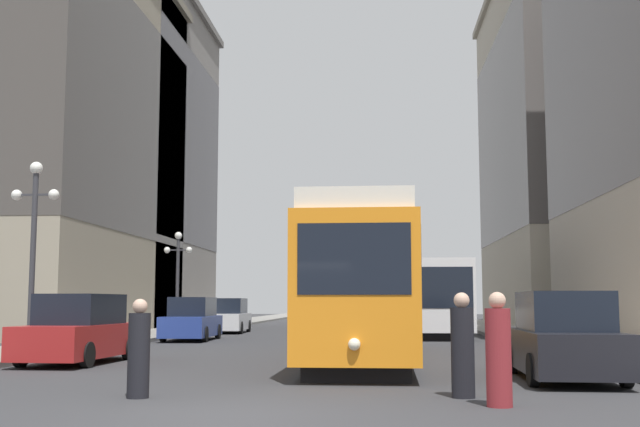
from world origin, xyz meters
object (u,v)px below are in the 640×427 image
at_px(parked_car_right_far, 563,339).
at_px(lamp_post_left_near, 34,227).
at_px(parked_car_left_mid, 79,331).
at_px(lamp_post_left_far, 178,265).
at_px(pedestrian_crossing_near, 463,348).
at_px(streetcar, 365,284).
at_px(parked_car_left_near, 192,320).
at_px(transit_bus, 432,295).
at_px(parked_car_left_far, 229,317).
at_px(pedestrian_on_sidewalk, 139,352).
at_px(pedestrian_crossing_far, 498,353).

relative_size(parked_car_right_far, lamp_post_left_near, 0.88).
distance_m(parked_car_left_mid, lamp_post_left_far, 17.84).
xyz_separation_m(pedestrian_crossing_near, lamp_post_left_far, (-11.24, 24.47, 2.59)).
relative_size(streetcar, pedestrian_crossing_near, 7.93).
xyz_separation_m(parked_car_left_near, lamp_post_left_far, (-1.90, 4.77, 2.57)).
distance_m(transit_bus, parked_car_left_far, 10.89).
bearing_deg(parked_car_left_far, parked_car_left_mid, -91.34).
bearing_deg(parked_car_right_far, lamp_post_left_near, -17.82).
height_order(lamp_post_left_near, lamp_post_left_far, lamp_post_left_near).
xyz_separation_m(parked_car_left_far, lamp_post_left_far, (-1.90, -3.53, 2.57)).
bearing_deg(parked_car_right_far, parked_car_left_far, -62.77).
bearing_deg(lamp_post_left_far, transit_bus, 4.68).
bearing_deg(pedestrian_on_sidewalk, parked_car_left_near, -79.58).
xyz_separation_m(streetcar, parked_car_right_far, (4.20, -5.30, -1.26)).
bearing_deg(streetcar, pedestrian_on_sidewalk, -111.39).
xyz_separation_m(pedestrian_crossing_far, pedestrian_on_sidewalk, (-5.89, 0.70, -0.05)).
relative_size(streetcar, parked_car_right_far, 2.91).
bearing_deg(parked_car_left_far, lamp_post_left_far, -119.65).
relative_size(parked_car_left_near, lamp_post_left_near, 0.92).
xyz_separation_m(transit_bus, parked_car_left_far, (-10.54, 2.51, -1.10)).
xyz_separation_m(parked_car_left_near, pedestrian_on_sidewalk, (3.88, -20.13, -0.07)).
relative_size(transit_bus, lamp_post_left_far, 2.59).
bearing_deg(parked_car_right_far, pedestrian_crossing_near, 55.44).
bearing_deg(parked_car_left_mid, lamp_post_left_near, 149.80).
distance_m(transit_bus, parked_car_right_far, 22.28).
relative_size(pedestrian_on_sidewalk, lamp_post_left_far, 0.34).
height_order(streetcar, parked_car_left_near, streetcar).
bearing_deg(parked_car_left_near, streetcar, -57.80).
xyz_separation_m(transit_bus, pedestrian_crossing_far, (-0.78, -26.63, -1.13)).
distance_m(parked_car_left_mid, pedestrian_on_sidewalk, 8.32).
xyz_separation_m(parked_car_left_near, pedestrian_crossing_far, (9.77, -20.83, -0.03)).
xyz_separation_m(streetcar, transit_bus, (2.99, 16.93, -0.15)).
relative_size(parked_car_left_mid, pedestrian_crossing_near, 2.63).
bearing_deg(parked_car_left_far, pedestrian_on_sidewalk, -83.57).
distance_m(parked_car_left_far, pedestrian_crossing_far, 30.73).
distance_m(transit_bus, pedestrian_on_sidewalk, 26.79).
bearing_deg(pedestrian_on_sidewalk, pedestrian_crossing_far, 172.71).
bearing_deg(pedestrian_crossing_far, pedestrian_crossing_near, 91.77).
distance_m(parked_car_left_mid, pedestrian_crossing_near, 11.62).
bearing_deg(parked_car_left_near, pedestrian_crossing_near, -66.59).
height_order(pedestrian_crossing_far, pedestrian_on_sidewalk, pedestrian_crossing_far).
distance_m(parked_car_right_far, parked_car_left_far, 27.38).
distance_m(parked_car_left_near, parked_car_left_mid, 12.78).
bearing_deg(pedestrian_on_sidewalk, transit_bus, -104.91).
relative_size(transit_bus, pedestrian_on_sidewalk, 7.65).
height_order(parked_car_left_near, lamp_post_left_far, lamp_post_left_far).
bearing_deg(lamp_post_left_near, lamp_post_left_far, 90.00).
xyz_separation_m(parked_car_left_mid, parked_car_left_far, (-0.00, 21.08, 0.00)).
xyz_separation_m(parked_car_left_mid, lamp_post_left_near, (-1.90, 1.22, 2.91)).
relative_size(transit_bus, lamp_post_left_near, 2.31).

